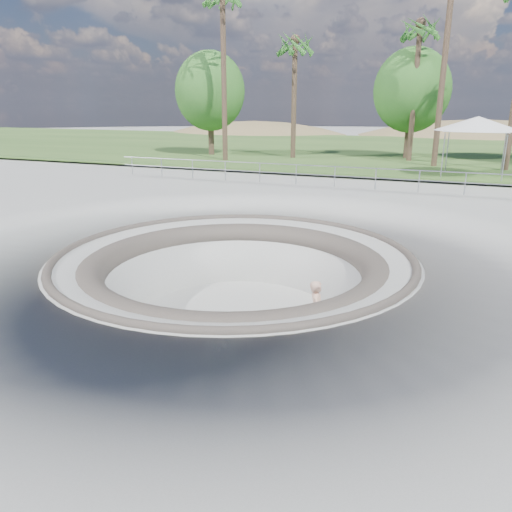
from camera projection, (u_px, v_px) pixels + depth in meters
name	position (u px, v px, depth m)	size (l,w,h in m)	color
ground	(234.00, 255.00, 14.24)	(180.00, 180.00, 0.00)	#ACABA6
skate_bowl	(235.00, 314.00, 14.78)	(14.00, 14.00, 4.10)	#ACABA6
grass_strip	(393.00, 150.00, 44.29)	(180.00, 36.00, 0.12)	#335321
distant_hills	(441.00, 192.00, 65.57)	(103.20, 45.00, 28.60)	olive
safety_railing	(335.00, 176.00, 24.67)	(25.00, 0.06, 1.03)	gray
skateboard	(315.00, 342.00, 13.05)	(0.80, 0.33, 0.08)	brown
skater	(317.00, 312.00, 12.80)	(0.61, 0.40, 1.68)	tan
canopy_white	(478.00, 124.00, 26.99)	(6.35, 6.35, 3.21)	gray
palm_a	(223.00, 2.00, 32.57)	(2.60, 2.60, 11.84)	brown
palm_b	(295.00, 47.00, 34.95)	(2.60, 2.60, 9.04)	brown
palm_d	(420.00, 32.00, 32.75)	(2.60, 2.60, 9.81)	brown
bushy_tree_left	(210.00, 91.00, 38.12)	(5.43, 4.94, 7.84)	brown
bushy_tree_mid	(412.00, 90.00, 35.70)	(5.44, 4.95, 7.85)	brown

